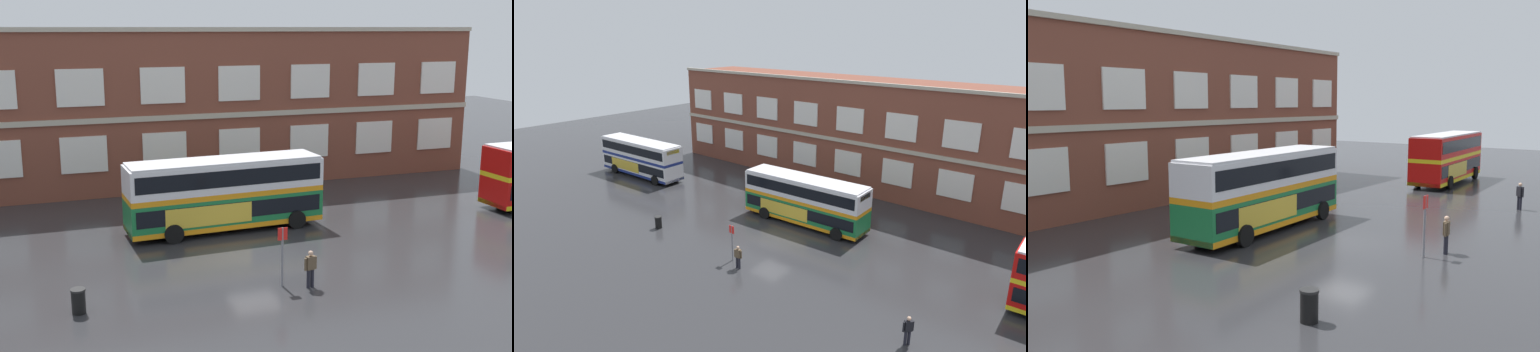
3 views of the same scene
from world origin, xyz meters
TOP-DOWN VIEW (x-y plane):
  - ground_plane at (0.00, 2.00)m, footprint 120.00×120.00m
  - brick_terminal_building at (-1.71, 17.98)m, footprint 48.01×8.19m
  - double_decker_middle at (-0.19, 4.67)m, footprint 11.11×3.27m
  - waiting_passenger at (0.98, -4.62)m, footprint 0.64×0.31m
  - bus_stand_flag at (-0.13, -4.06)m, footprint 0.44×0.10m
  - station_litter_bin at (-8.84, -4.03)m, footprint 0.60×0.60m

SIDE VIEW (x-z plane):
  - ground_plane at x=0.00m, z-range 0.00..0.00m
  - station_litter_bin at x=-8.84m, z-range 0.01..1.04m
  - waiting_passenger at x=0.98m, z-range 0.08..1.78m
  - bus_stand_flag at x=-0.13m, z-range 0.29..2.99m
  - double_decker_middle at x=-0.19m, z-range 0.11..4.18m
  - brick_terminal_building at x=-1.71m, z-range -0.15..11.04m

